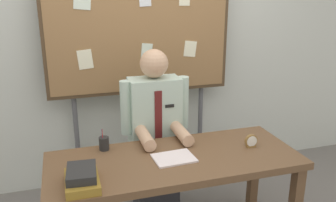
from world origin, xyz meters
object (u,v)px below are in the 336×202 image
(open_notebook, at_px, (174,158))
(pen_holder, at_px, (104,143))
(desk, at_px, (175,170))
(desk_clock, at_px, (251,141))
(bulletin_board, at_px, (140,29))
(book_stack, at_px, (82,178))
(person, at_px, (155,140))

(open_notebook, relative_size, pen_holder, 1.68)
(desk, bearing_deg, pen_holder, 149.71)
(desk_clock, bearing_deg, bulletin_board, 119.95)
(book_stack, bearing_deg, pen_holder, 67.54)
(book_stack, bearing_deg, open_notebook, 14.87)
(person, height_order, open_notebook, person)
(person, height_order, desk_clock, person)
(book_stack, relative_size, pen_holder, 1.81)
(desk_clock, bearing_deg, open_notebook, -178.17)
(desk, xyz_separation_m, pen_holder, (-0.44, 0.26, 0.14))
(person, xyz_separation_m, open_notebook, (-0.01, -0.53, 0.10))
(desk, xyz_separation_m, bulletin_board, (-0.00, 0.99, 0.84))
(desk_clock, xyz_separation_m, pen_holder, (-1.01, 0.26, 0.01))
(person, relative_size, book_stack, 4.78)
(bulletin_board, bearing_deg, person, -89.98)
(desk, bearing_deg, desk_clock, -0.14)
(person, xyz_separation_m, bulletin_board, (-0.00, 0.48, 0.84))
(open_notebook, bearing_deg, bulletin_board, 89.30)
(desk_clock, height_order, pen_holder, pen_holder)
(person, bearing_deg, pen_holder, -149.76)
(desk, relative_size, pen_holder, 10.60)
(desk, xyz_separation_m, book_stack, (-0.62, -0.18, 0.14))
(bulletin_board, bearing_deg, pen_holder, -120.84)
(person, xyz_separation_m, book_stack, (-0.62, -0.69, 0.14))
(book_stack, xyz_separation_m, open_notebook, (0.61, 0.16, -0.04))
(open_notebook, xyz_separation_m, pen_holder, (-0.43, 0.28, 0.04))
(bulletin_board, xyz_separation_m, pen_holder, (-0.44, -0.74, -0.70))
(open_notebook, bearing_deg, desk, 57.89)
(open_notebook, bearing_deg, person, 88.65)
(bulletin_board, bearing_deg, open_notebook, -90.70)
(desk, relative_size, bulletin_board, 0.81)
(open_notebook, bearing_deg, pen_holder, 147.05)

